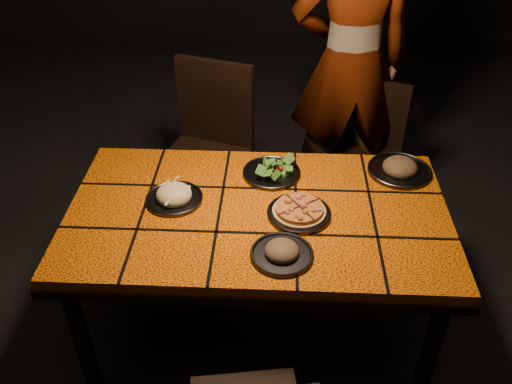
{
  "coord_description": "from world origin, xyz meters",
  "views": [
    {
      "loc": [
        0.08,
        -1.78,
        2.17
      ],
      "look_at": [
        -0.01,
        0.03,
        0.82
      ],
      "focal_mm": 38.0,
      "sensor_mm": 36.0,
      "label": 1
    }
  ],
  "objects_px": {
    "chair_far_left": "(209,139)",
    "chair_far_right": "(368,143)",
    "dining_table": "(258,224)",
    "diner": "(350,63)",
    "plate_pasta": "(174,196)",
    "plate_pizza": "(299,212)"
  },
  "relations": [
    {
      "from": "chair_far_left",
      "to": "chair_far_right",
      "type": "relative_size",
      "value": 1.19
    },
    {
      "from": "dining_table",
      "to": "chair_far_left",
      "type": "distance_m",
      "value": 0.91
    },
    {
      "from": "dining_table",
      "to": "diner",
      "type": "distance_m",
      "value": 1.22
    },
    {
      "from": "plate_pasta",
      "to": "diner",
      "type": "bearing_deg",
      "value": 51.66
    },
    {
      "from": "chair_far_right",
      "to": "diner",
      "type": "relative_size",
      "value": 0.45
    },
    {
      "from": "dining_table",
      "to": "chair_far_left",
      "type": "relative_size",
      "value": 1.62
    },
    {
      "from": "chair_far_left",
      "to": "diner",
      "type": "xyz_separation_m",
      "value": [
        0.78,
        0.25,
        0.36
      ]
    },
    {
      "from": "chair_far_left",
      "to": "plate_pasta",
      "type": "xyz_separation_m",
      "value": [
        -0.05,
        -0.8,
        0.2
      ]
    },
    {
      "from": "diner",
      "to": "plate_pizza",
      "type": "xyz_separation_m",
      "value": [
        -0.3,
        -1.12,
        -0.17
      ]
    },
    {
      "from": "chair_far_left",
      "to": "chair_far_right",
      "type": "distance_m",
      "value": 0.95
    },
    {
      "from": "chair_far_right",
      "to": "chair_far_left",
      "type": "bearing_deg",
      "value": -149.78
    },
    {
      "from": "chair_far_right",
      "to": "plate_pizza",
      "type": "distance_m",
      "value": 1.16
    },
    {
      "from": "plate_pizza",
      "to": "chair_far_right",
      "type": "bearing_deg",
      "value": 66.85
    },
    {
      "from": "chair_far_left",
      "to": "diner",
      "type": "bearing_deg",
      "value": 34.56
    },
    {
      "from": "dining_table",
      "to": "plate_pasta",
      "type": "bearing_deg",
      "value": 172.47
    },
    {
      "from": "diner",
      "to": "plate_pizza",
      "type": "bearing_deg",
      "value": 67.87
    },
    {
      "from": "chair_far_left",
      "to": "plate_pasta",
      "type": "distance_m",
      "value": 0.82
    },
    {
      "from": "chair_far_left",
      "to": "plate_pizza",
      "type": "height_order",
      "value": "chair_far_left"
    },
    {
      "from": "dining_table",
      "to": "diner",
      "type": "xyz_separation_m",
      "value": [
        0.47,
        1.1,
        0.27
      ]
    },
    {
      "from": "chair_far_right",
      "to": "diner",
      "type": "height_order",
      "value": "diner"
    },
    {
      "from": "chair_far_left",
      "to": "plate_pizza",
      "type": "bearing_deg",
      "value": -43.94
    },
    {
      "from": "dining_table",
      "to": "plate_pizza",
      "type": "relative_size",
      "value": 5.25
    }
  ]
}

